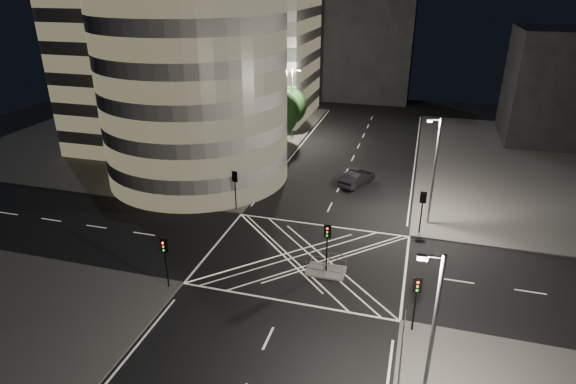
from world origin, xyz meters
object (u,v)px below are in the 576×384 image
(traffic_signal_fl, at_px, (235,183))
(street_lamp_left_far, at_px, (292,102))
(sedan, at_px, (357,178))
(street_lamp_left_near, at_px, (247,141))
(central_island, at_px, (326,271))
(traffic_signal_island, at_px, (327,239))
(street_lamp_right_far, at_px, (434,169))
(traffic_signal_nl, at_px, (165,254))
(traffic_signal_fr, at_px, (422,205))
(traffic_signal_nr, at_px, (416,294))
(street_lamp_right_near, at_px, (430,339))

(traffic_signal_fl, relative_size, street_lamp_left_far, 0.40)
(sedan, bearing_deg, street_lamp_left_near, 45.72)
(central_island, relative_size, traffic_signal_island, 0.75)
(street_lamp_left_near, relative_size, street_lamp_right_far, 1.00)
(traffic_signal_fl, xyz_separation_m, traffic_signal_nl, (0.00, -13.60, 0.00))
(traffic_signal_nl, relative_size, traffic_signal_island, 1.00)
(traffic_signal_fr, distance_m, street_lamp_left_far, 29.63)
(central_island, distance_m, traffic_signal_nl, 12.36)
(traffic_signal_nr, distance_m, street_lamp_right_near, 7.69)
(traffic_signal_fl, xyz_separation_m, traffic_signal_fr, (17.60, 0.00, 0.00))
(central_island, xyz_separation_m, street_lamp_left_near, (-11.44, 13.50, 5.47))
(street_lamp_right_far, height_order, street_lamp_right_near, same)
(traffic_signal_nr, height_order, street_lamp_right_far, street_lamp_right_far)
(central_island, bearing_deg, traffic_signal_fr, 50.67)
(traffic_signal_island, bearing_deg, central_island, 0.00)
(traffic_signal_fl, height_order, traffic_signal_nr, same)
(central_island, bearing_deg, traffic_signal_nr, -37.93)
(traffic_signal_island, bearing_deg, street_lamp_left_far, 109.95)
(traffic_signal_island, height_order, street_lamp_left_far, street_lamp_left_far)
(central_island, distance_m, street_lamp_right_near, 15.54)
(street_lamp_right_near, height_order, sedan, street_lamp_right_near)
(traffic_signal_nr, height_order, street_lamp_left_far, street_lamp_left_far)
(traffic_signal_nl, relative_size, traffic_signal_nr, 1.00)
(central_island, height_order, sedan, sedan)
(central_island, height_order, traffic_signal_fl, traffic_signal_fl)
(traffic_signal_fl, bearing_deg, traffic_signal_nr, -37.69)
(central_island, xyz_separation_m, sedan, (-0.28, 17.90, 0.75))
(traffic_signal_fl, xyz_separation_m, street_lamp_right_far, (18.24, 2.20, 2.63))
(traffic_signal_nr, height_order, street_lamp_right_near, street_lamp_right_near)
(street_lamp_left_near, height_order, street_lamp_right_far, same)
(traffic_signal_nr, xyz_separation_m, street_lamp_left_far, (-18.24, 36.80, 2.63))
(traffic_signal_fr, bearing_deg, central_island, -129.33)
(street_lamp_right_near, relative_size, sedan, 1.99)
(traffic_signal_nl, height_order, street_lamp_right_near, street_lamp_right_near)
(traffic_signal_fl, distance_m, traffic_signal_nr, 22.24)
(street_lamp_left_far, xyz_separation_m, street_lamp_right_near, (18.87, -44.00, 0.00))
(central_island, relative_size, sedan, 0.60)
(street_lamp_right_near, bearing_deg, street_lamp_right_far, 90.00)
(central_island, relative_size, traffic_signal_fr, 0.75)
(street_lamp_right_far, bearing_deg, street_lamp_left_far, 131.94)
(street_lamp_left_near, bearing_deg, traffic_signal_fl, -83.03)
(traffic_signal_fr, height_order, traffic_signal_nr, same)
(traffic_signal_fr, relative_size, traffic_signal_island, 1.00)
(traffic_signal_nl, bearing_deg, street_lamp_left_near, 91.94)
(street_lamp_right_far, distance_m, sedan, 11.69)
(street_lamp_left_far, bearing_deg, traffic_signal_nr, -63.64)
(traffic_signal_island, bearing_deg, street_lamp_right_far, 54.70)
(traffic_signal_island, xyz_separation_m, sedan, (-0.28, 17.90, -2.09))
(street_lamp_left_far, distance_m, street_lamp_right_far, 28.23)
(central_island, xyz_separation_m, street_lamp_right_near, (7.44, -12.50, 5.47))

